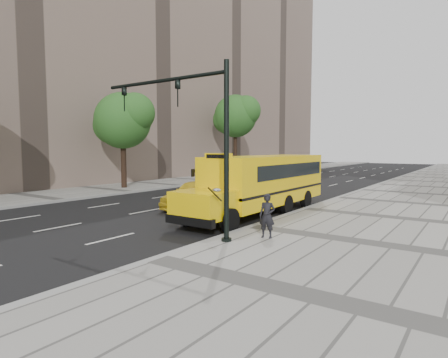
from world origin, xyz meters
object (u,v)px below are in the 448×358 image
Objects in this scene: pedestrian at (267,216)px; taxi_near at (196,194)px; tree_b at (123,120)px; taxi_far at (251,179)px; school_bus at (265,180)px; traffic_signal at (195,129)px; tree_c at (236,116)px.

taxi_near is at bearing 136.30° from pedestrian.
taxi_far is at bearing 43.85° from tree_b.
school_bus is at bearing -71.56° from taxi_far.
school_bus is at bearing 96.03° from traffic_signal.
taxi_near is (11.06, -4.21, -4.85)m from tree_b.
tree_c is 0.83× the size of school_bus.
tree_c reaches higher than pedestrian.
school_bus is 7.15× the size of pedestrian.
tree_b is 16.82m from tree_c.
school_bus reaches higher than taxi_near.
pedestrian is 4.11m from traffic_signal.
taxi_far is (7.73, -9.33, -6.48)m from tree_c.
traffic_signal is (-2.35, -1.24, 3.13)m from pedestrian.
tree_b is 18.51m from traffic_signal.
pedestrian is at bearing 27.83° from traffic_signal.
pedestrian is at bearing -72.89° from taxi_far.
tree_c is 2.26× the size of taxi_far.
pedestrian reaches higher than taxi_near.
traffic_signal is (15.61, -9.82, -1.58)m from tree_b.
taxi_far is at bearing 114.53° from traffic_signal.
tree_c reaches higher than taxi_far.
school_bus is 1.81× the size of traffic_signal.
pedestrian is 0.25× the size of traffic_signal.
tree_c is at bearing 120.41° from traffic_signal.
school_bus is at bearing 108.42° from pedestrian.
taxi_near is 8.16m from pedestrian.
pedestrian is (17.95, -8.58, -4.72)m from tree_b.
school_bus is (14.91, -3.27, -3.91)m from tree_b.
tree_b is at bearing 147.82° from traffic_signal.
tree_c is 5.96× the size of pedestrian.
taxi_far is 2.63× the size of pedestrian.
tree_b reaches higher than pedestrian.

